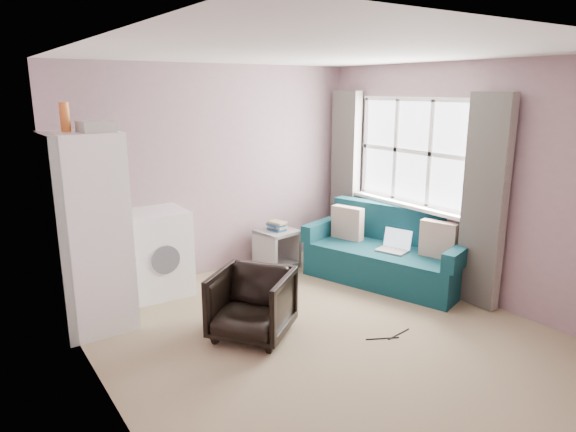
# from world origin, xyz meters

# --- Properties ---
(room) EXTENTS (3.84, 4.24, 2.54)m
(room) POSITION_xyz_m (0.02, 0.01, 1.25)
(room) COLOR #998464
(room) RESTS_ON ground
(armchair) EXTENTS (0.91, 0.91, 0.69)m
(armchair) POSITION_xyz_m (-0.54, 0.32, 0.34)
(armchair) COLOR black
(armchair) RESTS_ON ground
(fridge) EXTENTS (0.66, 0.65, 2.10)m
(fridge) POSITION_xyz_m (-1.67, 1.34, 0.94)
(fridge) COLOR white
(fridge) RESTS_ON ground
(washing_machine) EXTENTS (0.68, 0.69, 0.94)m
(washing_machine) POSITION_xyz_m (-0.89, 1.83, 0.49)
(washing_machine) COLOR white
(washing_machine) RESTS_ON ground
(side_table) EXTENTS (0.50, 0.50, 0.60)m
(side_table) POSITION_xyz_m (0.67, 1.76, 0.28)
(side_table) COLOR gray
(side_table) RESTS_ON ground
(sofa) EXTENTS (1.40, 2.07, 0.85)m
(sofa) POSITION_xyz_m (1.54, 0.66, 0.31)
(sofa) COLOR #104049
(sofa) RESTS_ON ground
(window_dressing) EXTENTS (0.17, 2.62, 2.18)m
(window_dressing) POSITION_xyz_m (1.78, 0.70, 1.11)
(window_dressing) COLOR white
(window_dressing) RESTS_ON ground
(floor_cables) EXTENTS (0.48, 0.15, 0.01)m
(floor_cables) POSITION_xyz_m (0.50, -0.41, 0.01)
(floor_cables) COLOR black
(floor_cables) RESTS_ON ground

